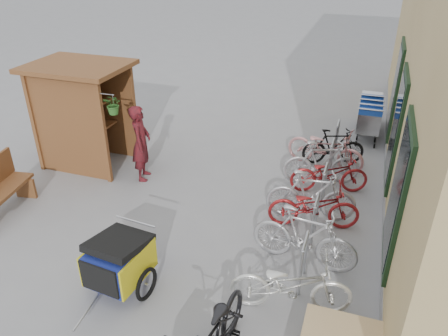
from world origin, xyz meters
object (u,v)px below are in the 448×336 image
(bike_6, at_px, (326,148))
(bike_7, at_px, (334,147))
(person_kiosk, at_px, (141,143))
(child_trailer, at_px, (119,260))
(bike_3, at_px, (311,195))
(bike_0, at_px, (291,285))
(bike_2, at_px, (314,206))
(kiosk, at_px, (79,101))
(shopping_carts, at_px, (370,112))
(bike_1, at_px, (304,237))
(bike_4, at_px, (329,174))
(bike_5, at_px, (322,163))

(bike_6, distance_m, bike_7, 0.29)
(bike_6, height_order, bike_7, bike_6)
(person_kiosk, bearing_deg, child_trailer, -174.38)
(bike_3, bearing_deg, bike_0, 173.24)
(person_kiosk, height_order, bike_0, person_kiosk)
(bike_2, distance_m, bike_6, 2.47)
(kiosk, distance_m, bike_2, 5.68)
(bike_0, relative_size, bike_6, 0.96)
(bike_0, height_order, bike_2, bike_0)
(bike_0, relative_size, bike_2, 1.05)
(shopping_carts, height_order, bike_1, shopping_carts)
(shopping_carts, height_order, bike_7, shopping_carts)
(person_kiosk, relative_size, bike_4, 1.05)
(person_kiosk, bearing_deg, bike_5, -91.55)
(bike_4, bearing_deg, bike_3, 151.80)
(kiosk, distance_m, bike_4, 5.75)
(bike_3, bearing_deg, kiosk, 74.75)
(kiosk, relative_size, bike_2, 1.48)
(kiosk, height_order, child_trailer, kiosk)
(bike_7, bearing_deg, bike_6, 126.73)
(bike_1, distance_m, bike_2, 1.10)
(bike_2, distance_m, bike_5, 1.68)
(bike_0, relative_size, bike_1, 1.00)
(bike_3, height_order, bike_7, bike_3)
(child_trailer, height_order, person_kiosk, person_kiosk)
(bike_4, bearing_deg, bike_6, -6.25)
(shopping_carts, height_order, person_kiosk, person_kiosk)
(shopping_carts, height_order, bike_5, shopping_carts)
(bike_1, xyz_separation_m, bike_5, (-0.09, 2.78, -0.03))
(bike_2, xyz_separation_m, bike_7, (0.06, 2.71, 0.00))
(kiosk, bearing_deg, shopping_carts, 32.10)
(bike_0, xyz_separation_m, bike_3, (-0.08, 2.43, 0.05))
(child_trailer, bearing_deg, bike_7, 69.56)
(bike_6, bearing_deg, bike_1, -164.74)
(bike_3, bearing_deg, shopping_carts, -19.50)
(kiosk, relative_size, bike_3, 1.46)
(child_trailer, distance_m, bike_0, 2.59)
(bike_3, bearing_deg, child_trailer, 130.23)
(kiosk, height_order, bike_7, kiosk)
(bike_1, bearing_deg, bike_7, 5.23)
(bike_0, height_order, bike_6, bike_6)
(kiosk, height_order, bike_6, kiosk)
(bike_1, distance_m, bike_7, 3.81)
(bike_0, xyz_separation_m, bike_4, (0.13, 3.55, -0.04))
(shopping_carts, height_order, bike_3, shopping_carts)
(bike_0, bearing_deg, person_kiosk, 42.13)
(bike_7, bearing_deg, bike_5, 152.73)
(bike_2, bearing_deg, bike_0, 167.13)
(child_trailer, bearing_deg, bike_4, 61.81)
(shopping_carts, bearing_deg, bike_7, -108.76)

